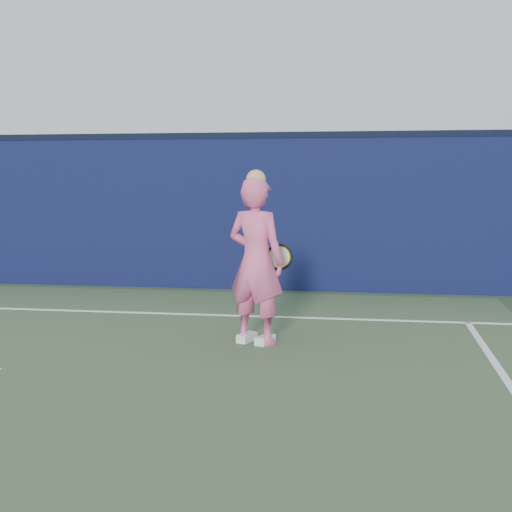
# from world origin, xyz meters

# --- Properties ---
(backstop_wall) EXTENTS (24.00, 0.40, 2.50)m
(backstop_wall) POSITION_xyz_m (0.00, 6.50, 1.25)
(backstop_wall) COLOR #0C1536
(backstop_wall) RESTS_ON ground
(wall_cap) EXTENTS (24.00, 0.42, 0.10)m
(wall_cap) POSITION_xyz_m (0.00, 6.50, 2.55)
(wall_cap) COLOR black
(wall_cap) RESTS_ON backstop_wall
(player) EXTENTS (0.80, 0.67, 1.95)m
(player) POSITION_xyz_m (2.29, 2.50, 0.94)
(player) COLOR #EE5C94
(player) RESTS_ON ground
(racket) EXTENTS (0.59, 0.16, 0.32)m
(racket) POSITION_xyz_m (2.47, 2.93, 0.93)
(racket) COLOR black
(racket) RESTS_ON ground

